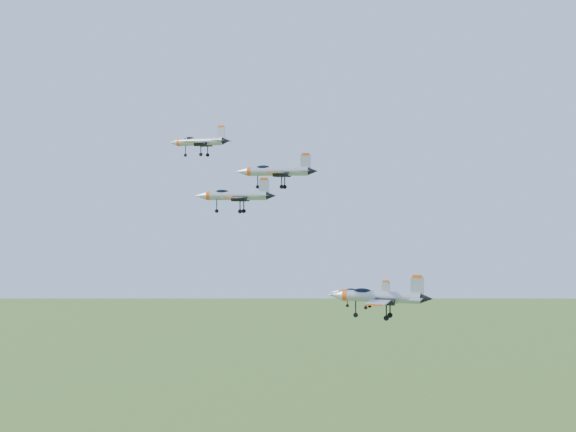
# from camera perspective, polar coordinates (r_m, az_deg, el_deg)

# --- Properties ---
(jet_lead) EXTENTS (12.23, 10.34, 3.30)m
(jet_lead) POSITION_cam_1_polar(r_m,az_deg,el_deg) (139.39, -6.39, 5.28)
(jet_lead) COLOR #9C9FA7
(jet_left_high) EXTENTS (12.37, 10.15, 3.32)m
(jet_left_high) POSITION_cam_1_polar(r_m,az_deg,el_deg) (117.77, -0.91, 3.21)
(jet_left_high) COLOR #9C9FA7
(jet_right_high) EXTENTS (10.63, 8.73, 2.85)m
(jet_right_high) POSITION_cam_1_polar(r_m,az_deg,el_deg) (101.65, -3.85, 1.46)
(jet_right_high) COLOR #9C9FA7
(jet_left_low) EXTENTS (10.41, 8.77, 2.80)m
(jet_left_low) POSITION_cam_1_polar(r_m,az_deg,el_deg) (122.24, 5.25, -5.52)
(jet_left_low) COLOR #9C9FA7
(jet_right_low) EXTENTS (13.46, 11.19, 3.59)m
(jet_right_low) POSITION_cam_1_polar(r_m,az_deg,el_deg) (101.71, 6.43, -5.70)
(jet_right_low) COLOR #9C9FA7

